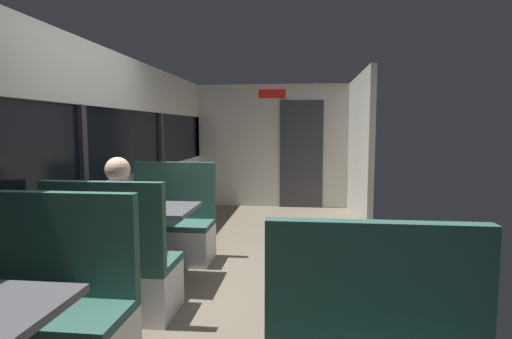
% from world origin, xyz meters
% --- Properties ---
extents(ground_plane, '(3.30, 9.20, 0.02)m').
position_xyz_m(ground_plane, '(0.00, 0.00, -0.01)').
color(ground_plane, '#665B4C').
extents(carriage_window_panel_left, '(0.09, 8.48, 2.30)m').
position_xyz_m(carriage_window_panel_left, '(-1.45, 0.00, 1.11)').
color(carriage_window_panel_left, beige).
rests_on(carriage_window_panel_left, ground_plane).
extents(carriage_end_bulkhead, '(2.90, 0.11, 2.30)m').
position_xyz_m(carriage_end_bulkhead, '(0.06, 4.19, 1.14)').
color(carriage_end_bulkhead, beige).
rests_on(carriage_end_bulkhead, ground_plane).
extents(carriage_aisle_panel_right, '(0.08, 2.40, 2.30)m').
position_xyz_m(carriage_aisle_panel_right, '(1.45, 3.00, 1.15)').
color(carriage_aisle_panel_right, beige).
rests_on(carriage_aisle_panel_right, ground_plane).
extents(bench_near_window_facing_entry, '(0.95, 0.50, 1.10)m').
position_xyz_m(bench_near_window_facing_entry, '(-0.89, -1.39, 0.33)').
color(bench_near_window_facing_entry, silver).
rests_on(bench_near_window_facing_entry, ground_plane).
extents(dining_table_mid_window, '(0.90, 0.70, 0.74)m').
position_xyz_m(dining_table_mid_window, '(-0.89, 0.15, 0.64)').
color(dining_table_mid_window, '#9E9EA3').
rests_on(dining_table_mid_window, ground_plane).
extents(bench_mid_window_facing_end, '(0.95, 0.50, 1.10)m').
position_xyz_m(bench_mid_window_facing_end, '(-0.89, -0.54, 0.33)').
color(bench_mid_window_facing_end, silver).
rests_on(bench_mid_window_facing_end, ground_plane).
extents(bench_mid_window_facing_entry, '(0.95, 0.50, 1.10)m').
position_xyz_m(bench_mid_window_facing_entry, '(-0.89, 0.85, 0.33)').
color(bench_mid_window_facing_entry, silver).
rests_on(bench_mid_window_facing_entry, ground_plane).
extents(seated_passenger, '(0.47, 0.55, 1.26)m').
position_xyz_m(seated_passenger, '(-0.89, -0.47, 0.54)').
color(seated_passenger, '#26262D').
rests_on(seated_passenger, ground_plane).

